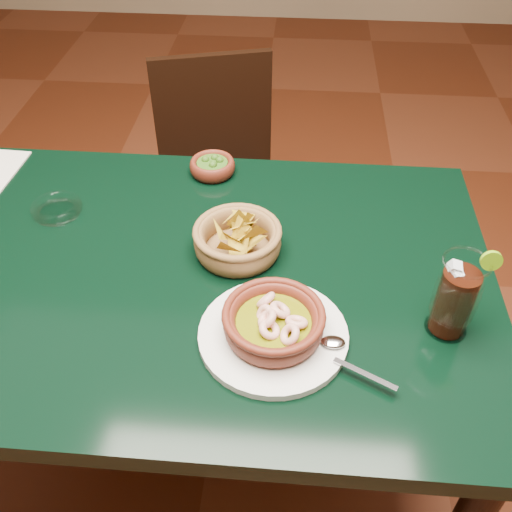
# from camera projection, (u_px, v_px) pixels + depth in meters

# --- Properties ---
(ground) EXTENTS (7.00, 7.00, 0.00)m
(ground) POSITION_uv_depth(u_px,v_px,m) (207.00, 460.00, 1.62)
(ground) COLOR #471C0C
(ground) RESTS_ON ground
(dining_table) EXTENTS (1.20, 0.80, 0.75)m
(dining_table) POSITION_uv_depth(u_px,v_px,m) (190.00, 303.00, 1.18)
(dining_table) COLOR black
(dining_table) RESTS_ON ground
(dining_chair) EXTENTS (0.48, 0.48, 0.84)m
(dining_chair) POSITION_uv_depth(u_px,v_px,m) (221.00, 183.00, 1.83)
(dining_chair) COLOR black
(dining_chair) RESTS_ON ground
(shrimp_plate) EXTENTS (0.33, 0.26, 0.08)m
(shrimp_plate) POSITION_uv_depth(u_px,v_px,m) (274.00, 326.00, 0.96)
(shrimp_plate) COLOR silver
(shrimp_plate) RESTS_ON dining_table
(chip_basket) EXTENTS (0.21, 0.21, 0.13)m
(chip_basket) POSITION_uv_depth(u_px,v_px,m) (238.00, 240.00, 1.13)
(chip_basket) COLOR brown
(chip_basket) RESTS_ON dining_table
(guacamole_ramekin) EXTENTS (0.13, 0.13, 0.04)m
(guacamole_ramekin) POSITION_uv_depth(u_px,v_px,m) (212.00, 166.00, 1.34)
(guacamole_ramekin) COLOR #4F1B10
(guacamole_ramekin) RESTS_ON dining_table
(cola_drink) EXTENTS (0.16, 0.16, 0.18)m
(cola_drink) POSITION_uv_depth(u_px,v_px,m) (456.00, 297.00, 0.95)
(cola_drink) COLOR white
(cola_drink) RESTS_ON dining_table
(glass_ashtray) EXTENTS (0.12, 0.12, 0.03)m
(glass_ashtray) POSITION_uv_depth(u_px,v_px,m) (57.00, 209.00, 1.23)
(glass_ashtray) COLOR white
(glass_ashtray) RESTS_ON dining_table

